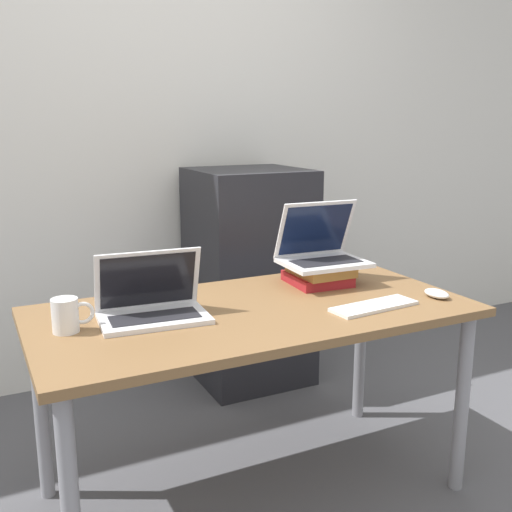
% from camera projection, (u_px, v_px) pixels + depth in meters
% --- Properties ---
extents(wall_back, '(8.00, 0.05, 2.70)m').
position_uv_depth(wall_back, '(143.00, 115.00, 3.00)').
color(wall_back, silver).
rests_on(wall_back, ground_plane).
extents(desk, '(1.48, 0.74, 0.71)m').
position_uv_depth(desk, '(254.00, 329.00, 2.06)').
color(desk, brown).
rests_on(desk, ground_plane).
extents(laptop_left, '(0.36, 0.24, 0.22)m').
position_uv_depth(laptop_left, '(152.00, 305.00, 1.92)').
color(laptop_left, silver).
rests_on(laptop_left, desk).
extents(book_stack, '(0.23, 0.24, 0.08)m').
position_uv_depth(book_stack, '(319.00, 274.00, 2.33)').
color(book_stack, maroon).
rests_on(book_stack, desk).
extents(laptop_on_books, '(0.32, 0.26, 0.24)m').
position_uv_depth(laptop_on_books, '(321.00, 251.00, 2.32)').
color(laptop_on_books, silver).
rests_on(laptop_on_books, book_stack).
extents(wireless_keyboard, '(0.33, 0.13, 0.01)m').
position_uv_depth(wireless_keyboard, '(374.00, 306.00, 2.04)').
color(wireless_keyboard, white).
rests_on(wireless_keyboard, desk).
extents(mouse, '(0.07, 0.11, 0.03)m').
position_uv_depth(mouse, '(437.00, 293.00, 2.15)').
color(mouse, white).
rests_on(mouse, desk).
extents(mug, '(0.13, 0.08, 0.10)m').
position_uv_depth(mug, '(67.00, 315.00, 1.80)').
color(mug, white).
rests_on(mug, desk).
extents(mini_fridge, '(0.54, 0.54, 1.09)m').
position_uv_depth(mini_fridge, '(249.00, 276.00, 3.06)').
color(mini_fridge, '#232328').
rests_on(mini_fridge, ground_plane).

